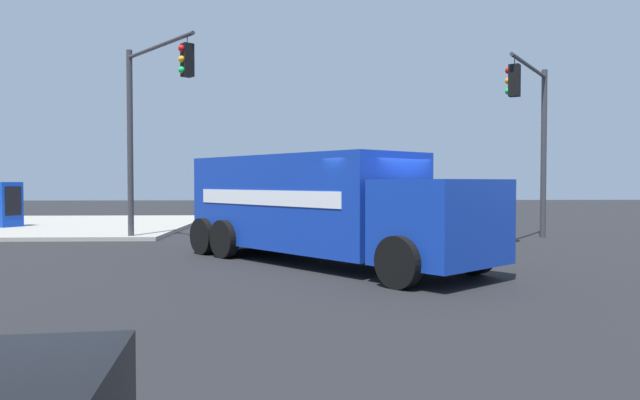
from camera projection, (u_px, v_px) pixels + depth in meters
ground_plane at (375, 269)px, 13.30m from camera, size 100.00×100.00×0.00m
sidewalk_corner_far at (45, 225)px, 25.73m from camera, size 12.73×12.73×0.14m
delivery_truck at (321, 206)px, 14.30m from camera, size 8.16×7.43×2.65m
traffic_light_primary at (534, 124)px, 19.69m from camera, size 3.78×2.69×6.00m
traffic_light_secondary at (147, 110)px, 18.93m from camera, size 3.54×2.92×6.36m
vending_machine_red at (8, 204)px, 24.09m from camera, size 1.17×1.13×1.85m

